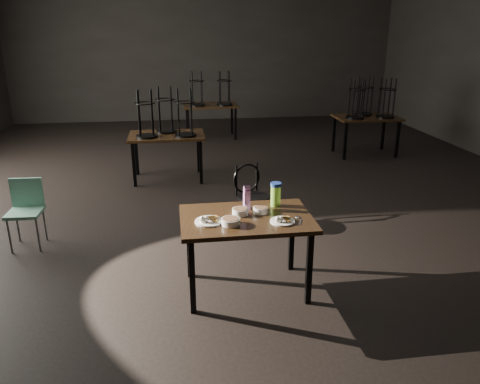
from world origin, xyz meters
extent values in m
plane|color=black|center=(0.00, 0.00, 0.00)|extent=(12.00, 12.00, 0.00)
cube|color=black|center=(0.00, 6.00, 1.60)|extent=(10.00, 0.04, 3.20)
cube|color=black|center=(-0.29, -2.80, 0.73)|extent=(1.20, 0.80, 0.04)
cube|color=black|center=(-0.81, -3.12, 0.35)|extent=(0.05, 0.05, 0.71)
cube|color=black|center=(0.23, -3.12, 0.35)|extent=(0.05, 0.05, 0.71)
cube|color=black|center=(-0.81, -2.48, 0.35)|extent=(0.05, 0.05, 0.71)
cube|color=black|center=(0.23, -2.48, 0.35)|extent=(0.05, 0.05, 0.71)
cylinder|color=white|center=(-0.63, -2.87, 0.76)|extent=(0.25, 0.25, 0.02)
cube|color=olive|center=(-0.63, -2.83, 0.81)|extent=(0.09, 0.09, 0.04)
cube|color=olive|center=(-0.60, -2.83, 0.81)|extent=(0.11, 0.11, 0.03)
ellipsoid|color=white|center=(-0.70, -2.90, 0.80)|extent=(0.05, 0.05, 0.06)
ellipsoid|color=white|center=(-0.66, -2.90, 0.80)|extent=(0.05, 0.05, 0.06)
cylinder|color=white|center=(0.01, -2.96, 0.76)|extent=(0.22, 0.22, 0.01)
cube|color=olive|center=(0.02, -2.92, 0.80)|extent=(0.08, 0.08, 0.04)
cube|color=olive|center=(0.04, -2.92, 0.80)|extent=(0.09, 0.09, 0.03)
ellipsoid|color=white|center=(-0.04, -2.99, 0.79)|extent=(0.04, 0.04, 0.05)
ellipsoid|color=white|center=(-0.01, -2.99, 0.79)|extent=(0.04, 0.04, 0.05)
cylinder|color=white|center=(-0.33, -2.73, 0.78)|extent=(0.15, 0.15, 0.06)
cylinder|color=brown|center=(-0.33, -2.73, 0.80)|extent=(0.13, 0.13, 0.01)
cylinder|color=white|center=(-0.14, -2.71, 0.78)|extent=(0.14, 0.14, 0.05)
cylinder|color=brown|center=(-0.14, -2.71, 0.80)|extent=(0.12, 0.12, 0.01)
cylinder|color=white|center=(-0.45, -2.95, 0.78)|extent=(0.17, 0.17, 0.06)
cylinder|color=brown|center=(-0.45, -2.95, 0.80)|extent=(0.14, 0.14, 0.01)
cube|color=#861877|center=(-0.25, -2.60, 0.84)|extent=(0.06, 0.06, 0.19)
cube|color=#861877|center=(-0.25, -2.60, 0.95)|extent=(0.06, 0.06, 0.06)
cylinder|color=#99E142|center=(0.03, -2.56, 0.85)|extent=(0.11, 0.11, 0.20)
cylinder|color=navy|center=(0.03, -2.56, 0.97)|extent=(0.12, 0.12, 0.03)
ellipsoid|color=silver|center=(0.17, -2.88, 0.76)|extent=(0.06, 0.07, 0.01)
cube|color=silver|center=(0.17, -2.99, 0.75)|extent=(0.06, 0.13, 0.00)
cylinder|color=black|center=(0.01, -1.45, 0.44)|extent=(0.39, 0.39, 0.03)
torus|color=black|center=(-0.05, -1.30, 0.63)|extent=(0.36, 0.16, 0.37)
cylinder|color=black|center=(0.12, -1.34, 0.22)|extent=(0.03, 0.03, 0.44)
cylinder|color=black|center=(-0.10, -1.34, 0.22)|extent=(0.03, 0.03, 0.44)
cylinder|color=black|center=(-0.10, -1.56, 0.22)|extent=(0.03, 0.03, 0.44)
cylinder|color=black|center=(0.12, -1.56, 0.22)|extent=(0.03, 0.03, 0.44)
cube|color=#80C7AB|center=(-2.61, -1.53, 0.41)|extent=(0.37, 0.37, 0.04)
cube|color=#80C7AB|center=(-2.60, -1.37, 0.60)|extent=(0.36, 0.04, 0.34)
cylinder|color=slate|center=(-2.76, -1.68, 0.21)|extent=(0.02, 0.02, 0.41)
cylinder|color=slate|center=(-2.46, -1.68, 0.21)|extent=(0.02, 0.02, 0.41)
cylinder|color=slate|center=(-2.76, -1.38, 0.21)|extent=(0.02, 0.02, 0.41)
cylinder|color=slate|center=(-2.46, -1.38, 0.21)|extent=(0.02, 0.02, 0.41)
cube|color=black|center=(-1.02, 0.79, 0.73)|extent=(1.20, 0.80, 0.04)
cube|color=black|center=(-1.54, 0.47, 0.35)|extent=(0.05, 0.05, 0.71)
cube|color=black|center=(-0.50, 0.47, 0.35)|extent=(0.05, 0.05, 0.71)
cube|color=black|center=(-1.54, 1.11, 0.35)|extent=(0.05, 0.05, 0.71)
cube|color=black|center=(-0.50, 1.11, 0.35)|extent=(0.05, 0.05, 0.71)
cylinder|color=black|center=(-1.32, 0.64, 0.77)|extent=(0.34, 0.34, 0.03)
torus|color=black|center=(-1.32, 0.64, 1.27)|extent=(0.32, 0.32, 0.02)
cylinder|color=black|center=(-1.22, 0.74, 1.13)|extent=(0.03, 0.03, 0.70)
cylinder|color=black|center=(-1.42, 0.74, 1.13)|extent=(0.03, 0.03, 0.70)
cylinder|color=black|center=(-1.42, 0.54, 1.13)|extent=(0.03, 0.03, 0.70)
cylinder|color=black|center=(-1.22, 0.54, 1.13)|extent=(0.03, 0.03, 0.70)
cylinder|color=black|center=(-0.72, 0.64, 0.77)|extent=(0.34, 0.34, 0.03)
torus|color=black|center=(-0.72, 0.64, 1.27)|extent=(0.32, 0.32, 0.02)
cylinder|color=black|center=(-0.62, 0.74, 1.13)|extent=(0.03, 0.03, 0.70)
cylinder|color=black|center=(-0.82, 0.74, 1.13)|extent=(0.03, 0.03, 0.70)
cylinder|color=black|center=(-0.82, 0.54, 1.13)|extent=(0.03, 0.03, 0.70)
cylinder|color=black|center=(-0.62, 0.54, 1.13)|extent=(0.03, 0.03, 0.70)
cylinder|color=black|center=(-1.02, 0.97, 0.77)|extent=(0.34, 0.34, 0.03)
torus|color=black|center=(-1.02, 0.97, 1.27)|extent=(0.32, 0.32, 0.02)
cylinder|color=black|center=(-0.92, 1.07, 1.13)|extent=(0.03, 0.03, 0.70)
cylinder|color=black|center=(-1.12, 1.07, 1.13)|extent=(0.03, 0.03, 0.70)
cylinder|color=black|center=(-1.12, 0.87, 1.13)|extent=(0.03, 0.03, 0.70)
cylinder|color=black|center=(-0.92, 0.87, 1.13)|extent=(0.03, 0.03, 0.70)
cube|color=black|center=(2.79, 1.84, 0.73)|extent=(1.20, 0.80, 0.04)
cube|color=black|center=(2.27, 1.52, 0.35)|extent=(0.05, 0.05, 0.71)
cube|color=black|center=(3.31, 1.52, 0.35)|extent=(0.05, 0.05, 0.71)
cube|color=black|center=(2.27, 2.16, 0.35)|extent=(0.05, 0.05, 0.71)
cube|color=black|center=(3.31, 2.16, 0.35)|extent=(0.05, 0.05, 0.71)
cylinder|color=black|center=(2.49, 1.69, 0.77)|extent=(0.34, 0.34, 0.03)
torus|color=black|center=(2.49, 1.69, 1.27)|extent=(0.32, 0.32, 0.02)
cylinder|color=black|center=(2.59, 1.79, 1.13)|extent=(0.03, 0.03, 0.70)
cylinder|color=black|center=(2.39, 1.79, 1.13)|extent=(0.03, 0.03, 0.70)
cylinder|color=black|center=(2.39, 1.59, 1.13)|extent=(0.03, 0.03, 0.70)
cylinder|color=black|center=(2.59, 1.59, 1.13)|extent=(0.03, 0.03, 0.70)
cylinder|color=black|center=(3.09, 1.69, 0.77)|extent=(0.34, 0.34, 0.03)
torus|color=black|center=(3.09, 1.69, 1.27)|extent=(0.32, 0.32, 0.02)
cylinder|color=black|center=(3.19, 1.79, 1.13)|extent=(0.03, 0.03, 0.70)
cylinder|color=black|center=(2.99, 1.79, 1.13)|extent=(0.03, 0.03, 0.70)
cylinder|color=black|center=(2.99, 1.59, 1.13)|extent=(0.03, 0.03, 0.70)
cylinder|color=black|center=(3.19, 1.59, 1.13)|extent=(0.03, 0.03, 0.70)
cylinder|color=black|center=(2.79, 2.02, 0.77)|extent=(0.34, 0.34, 0.03)
torus|color=black|center=(2.79, 2.02, 1.27)|extent=(0.32, 0.32, 0.02)
cylinder|color=black|center=(2.89, 2.12, 1.13)|extent=(0.03, 0.03, 0.70)
cylinder|color=black|center=(2.69, 2.12, 1.13)|extent=(0.03, 0.03, 0.70)
cylinder|color=black|center=(2.69, 1.92, 1.13)|extent=(0.03, 0.03, 0.70)
cylinder|color=black|center=(2.89, 1.92, 1.13)|extent=(0.03, 0.03, 0.70)
cube|color=black|center=(-0.07, 3.75, 0.73)|extent=(1.20, 0.80, 0.04)
cube|color=black|center=(-0.59, 3.43, 0.35)|extent=(0.05, 0.05, 0.71)
cube|color=black|center=(0.45, 3.43, 0.35)|extent=(0.05, 0.05, 0.71)
cube|color=black|center=(-0.59, 4.07, 0.35)|extent=(0.05, 0.05, 0.71)
cube|color=black|center=(0.45, 4.07, 0.35)|extent=(0.05, 0.05, 0.71)
cylinder|color=black|center=(-0.37, 3.60, 0.77)|extent=(0.34, 0.34, 0.03)
torus|color=black|center=(-0.37, 3.60, 1.27)|extent=(0.32, 0.32, 0.02)
cylinder|color=black|center=(-0.27, 3.70, 1.13)|extent=(0.03, 0.03, 0.70)
cylinder|color=black|center=(-0.47, 3.70, 1.13)|extent=(0.03, 0.03, 0.70)
cylinder|color=black|center=(-0.47, 3.50, 1.13)|extent=(0.03, 0.03, 0.70)
cylinder|color=black|center=(-0.27, 3.50, 1.13)|extent=(0.03, 0.03, 0.70)
cylinder|color=black|center=(0.23, 3.60, 0.77)|extent=(0.34, 0.34, 0.03)
torus|color=black|center=(0.23, 3.60, 1.27)|extent=(0.32, 0.32, 0.02)
cylinder|color=black|center=(0.33, 3.70, 1.13)|extent=(0.03, 0.03, 0.70)
cylinder|color=black|center=(0.13, 3.70, 1.13)|extent=(0.03, 0.03, 0.70)
cylinder|color=black|center=(0.13, 3.50, 1.13)|extent=(0.03, 0.03, 0.70)
cylinder|color=black|center=(0.33, 3.50, 1.13)|extent=(0.03, 0.03, 0.70)
camera|label=1|loc=(-0.91, -6.69, 2.39)|focal=35.00mm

